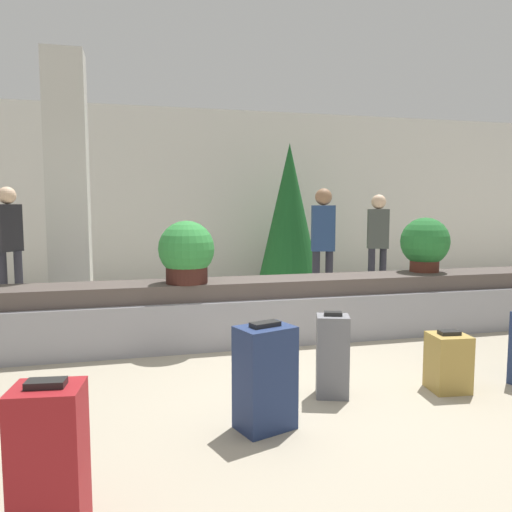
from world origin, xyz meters
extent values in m
plane|color=#9E937F|center=(0.00, 0.00, 0.00)|extent=(18.00, 18.00, 0.00)
cube|color=silver|center=(0.00, 5.59, 1.60)|extent=(18.00, 0.06, 3.20)
cube|color=gray|center=(0.00, 1.57, 0.25)|extent=(7.94, 0.72, 0.49)
cube|color=#4C423D|center=(0.00, 1.57, 0.58)|extent=(7.62, 0.56, 0.17)
cube|color=beige|center=(-1.99, 2.63, 1.60)|extent=(0.45, 0.45, 3.20)
cube|color=navy|center=(-0.47, -0.54, 0.34)|extent=(0.42, 0.36, 0.68)
cube|color=black|center=(-0.47, -0.54, 0.70)|extent=(0.21, 0.15, 0.03)
cube|color=maroon|center=(-1.66, -1.38, 0.35)|extent=(0.32, 0.28, 0.69)
cube|color=black|center=(-1.66, -1.38, 0.71)|extent=(0.17, 0.10, 0.03)
cube|color=slate|center=(0.17, -0.13, 0.31)|extent=(0.30, 0.27, 0.63)
cube|color=black|center=(0.17, -0.13, 0.64)|extent=(0.15, 0.11, 0.03)
cube|color=#A3843D|center=(1.11, -0.24, 0.23)|extent=(0.31, 0.30, 0.45)
cube|color=black|center=(1.11, -0.24, 0.47)|extent=(0.17, 0.11, 0.03)
cylinder|color=#4C2319|center=(2.11, 1.68, 0.77)|extent=(0.34, 0.34, 0.20)
sphere|color=#236B2D|center=(2.11, 1.68, 1.03)|extent=(0.58, 0.58, 0.58)
cylinder|color=#381914|center=(-0.75, 1.49, 0.77)|extent=(0.42, 0.42, 0.19)
sphere|color=#2D7F38|center=(-0.75, 1.49, 1.02)|extent=(0.57, 0.57, 0.57)
cylinder|color=#282833|center=(2.40, 3.58, 0.39)|extent=(0.11, 0.11, 0.78)
cylinder|color=#282833|center=(2.60, 3.58, 0.39)|extent=(0.11, 0.11, 0.78)
cube|color=#474C47|center=(2.50, 3.58, 1.09)|extent=(0.36, 0.28, 0.62)
sphere|color=beige|center=(2.50, 3.58, 1.52)|extent=(0.23, 0.23, 0.23)
cylinder|color=#282833|center=(-3.04, 3.94, 0.41)|extent=(0.11, 0.11, 0.82)
cylinder|color=#282833|center=(-2.84, 3.94, 0.41)|extent=(0.11, 0.11, 0.82)
cube|color=#232328|center=(-2.94, 3.94, 1.15)|extent=(0.36, 0.35, 0.65)
sphere|color=beige|center=(-2.94, 3.94, 1.60)|extent=(0.24, 0.24, 0.24)
cylinder|color=#282833|center=(1.25, 3.03, 0.41)|extent=(0.11, 0.11, 0.81)
cylinder|color=#282833|center=(1.45, 3.03, 0.41)|extent=(0.11, 0.11, 0.81)
cube|color=navy|center=(1.35, 3.03, 1.14)|extent=(0.35, 0.25, 0.64)
sphere|color=#936B4C|center=(1.35, 3.03, 1.58)|extent=(0.24, 0.24, 0.24)
cylinder|color=#4C331E|center=(1.31, 4.47, 0.09)|extent=(0.16, 0.16, 0.18)
cone|color=#195623|center=(1.31, 4.47, 1.34)|extent=(1.05, 1.05, 2.32)
camera|label=1|loc=(-1.30, -3.58, 1.46)|focal=35.00mm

